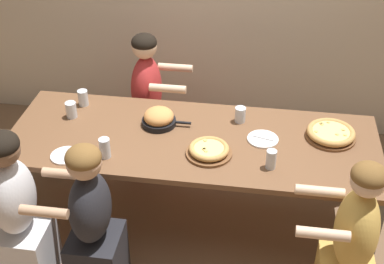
{
  "coord_description": "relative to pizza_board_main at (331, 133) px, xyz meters",
  "views": [
    {
      "loc": [
        0.43,
        -2.93,
        2.83
      ],
      "look_at": [
        0.0,
        0.0,
        0.8
      ],
      "focal_mm": 50.0,
      "sensor_mm": 36.0,
      "label": 1
    }
  ],
  "objects": [
    {
      "name": "ground_plane",
      "position": [
        -0.93,
        -0.14,
        -0.78
      ],
      "size": [
        18.0,
        18.0,
        0.0
      ],
      "primitive_type": "plane",
      "color": "brown",
      "rests_on": "ground"
    },
    {
      "name": "dining_table",
      "position": [
        -0.93,
        -0.14,
        -0.1
      ],
      "size": [
        2.52,
        0.93,
        0.75
      ],
      "color": "brown",
      "rests_on": "ground"
    },
    {
      "name": "pizza_board_main",
      "position": [
        0.0,
        0.0,
        0.0
      ],
      "size": [
        0.34,
        0.34,
        0.07
      ],
      "color": "brown",
      "rests_on": "dining_table"
    },
    {
      "name": "pizza_board_second",
      "position": [
        -0.79,
        -0.3,
        -0.0
      ],
      "size": [
        0.3,
        0.3,
        0.06
      ],
      "color": "brown",
      "rests_on": "dining_table"
    },
    {
      "name": "skillet_bowl",
      "position": [
        -1.18,
        -0.01,
        0.02
      ],
      "size": [
        0.35,
        0.24,
        0.13
      ],
      "color": "black",
      "rests_on": "dining_table"
    },
    {
      "name": "empty_plate_a",
      "position": [
        -0.45,
        -0.09,
        -0.03
      ],
      "size": [
        0.21,
        0.21,
        0.02
      ],
      "color": "white",
      "rests_on": "dining_table"
    },
    {
      "name": "empty_plate_b",
      "position": [
        -1.7,
        -0.46,
        -0.03
      ],
      "size": [
        0.2,
        0.2,
        0.02
      ],
      "color": "white",
      "rests_on": "dining_table"
    },
    {
      "name": "drinking_glass_a",
      "position": [
        -1.45,
        -0.43,
        0.03
      ],
      "size": [
        0.07,
        0.07,
        0.14
      ],
      "color": "silver",
      "rests_on": "dining_table"
    },
    {
      "name": "drinking_glass_b",
      "position": [
        -0.62,
        0.11,
        0.02
      ],
      "size": [
        0.08,
        0.08,
        0.11
      ],
      "color": "silver",
      "rests_on": "dining_table"
    },
    {
      "name": "drinking_glass_c",
      "position": [
        -1.82,
        -0.0,
        0.02
      ],
      "size": [
        0.08,
        0.08,
        0.12
      ],
      "color": "silver",
      "rests_on": "dining_table"
    },
    {
      "name": "drinking_glass_d",
      "position": [
        -0.39,
        -0.39,
        0.02
      ],
      "size": [
        0.07,
        0.07,
        0.13
      ],
      "color": "silver",
      "rests_on": "dining_table"
    },
    {
      "name": "drinking_glass_e",
      "position": [
        -1.79,
        0.17,
        0.02
      ],
      "size": [
        0.07,
        0.07,
        0.12
      ],
      "color": "silver",
      "rests_on": "dining_table"
    },
    {
      "name": "diner_near_midleft",
      "position": [
        -1.44,
        -0.82,
        -0.27
      ],
      "size": [
        0.51,
        0.4,
        1.11
      ],
      "rotation": [
        0.0,
        0.0,
        1.57
      ],
      "color": "#232328",
      "rests_on": "ground"
    },
    {
      "name": "diner_far_midleft",
      "position": [
        -1.39,
        0.54,
        -0.24
      ],
      "size": [
        0.51,
        0.4,
        1.17
      ],
      "rotation": [
        0.0,
        0.0,
        -1.57
      ],
      "color": "#B22D2D",
      "rests_on": "ground"
    },
    {
      "name": "diner_near_left",
      "position": [
        -1.92,
        -0.82,
        -0.24
      ],
      "size": [
        0.51,
        0.4,
        1.15
      ],
      "rotation": [
        0.0,
        0.0,
        1.57
      ],
      "color": "silver",
      "rests_on": "ground"
    },
    {
      "name": "diner_near_right",
      "position": [
        0.09,
        -0.82,
        -0.25
      ],
      "size": [
        0.51,
        0.4,
        1.16
      ],
      "rotation": [
        0.0,
        0.0,
        1.57
      ],
      "color": "gold",
      "rests_on": "ground"
    }
  ]
}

